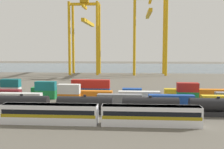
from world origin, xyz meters
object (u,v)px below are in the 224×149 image
object	(u,v)px
shipping_container_26	(174,93)
gantry_crane_west	(86,28)
freight_tank_row	(117,105)
shipping_container_11	(46,94)
passenger_train	(100,114)
shipping_container_13	(92,95)
shipping_container_1	(69,98)
shipping_container_15	(187,96)
shipping_container_20	(11,91)
shipping_container_25	(132,92)
gantry_crane_central	(150,24)
shipping_container_4	(171,100)

from	to	relation	value
shipping_container_26	gantry_crane_west	distance (m)	91.29
freight_tank_row	shipping_container_11	distance (m)	28.56
passenger_train	shipping_container_26	world-z (taller)	passenger_train
freight_tank_row	gantry_crane_west	world-z (taller)	gantry_crane_west
shipping_container_13	shipping_container_26	size ratio (longest dim) A/B	2.00
passenger_train	shipping_container_1	world-z (taller)	passenger_train
shipping_container_11	shipping_container_15	size ratio (longest dim) A/B	1.00
shipping_container_26	shipping_container_20	bearing A→B (deg)	180.00
shipping_container_20	shipping_container_25	bearing A→B (deg)	0.00
shipping_container_1	shipping_container_26	world-z (taller)	same
shipping_container_1	gantry_crane_central	size ratio (longest dim) A/B	0.13
shipping_container_1	shipping_container_25	size ratio (longest dim) A/B	1.00
passenger_train	shipping_container_25	bearing A→B (deg)	78.96
shipping_container_26	freight_tank_row	bearing A→B (deg)	-125.02
freight_tank_row	shipping_container_1	world-z (taller)	freight_tank_row
shipping_container_13	shipping_container_25	world-z (taller)	same
shipping_container_25	shipping_container_26	xyz separation A→B (m)	(13.05, 0.00, 0.00)
freight_tank_row	shipping_container_26	xyz separation A→B (m)	(16.37, 23.36, -0.76)
shipping_container_4	shipping_container_15	size ratio (longest dim) A/B	2.00
shipping_container_11	shipping_container_26	size ratio (longest dim) A/B	1.00
freight_tank_row	shipping_container_4	world-z (taller)	freight_tank_row
shipping_container_4	gantry_crane_west	world-z (taller)	gantry_crane_west
shipping_container_25	shipping_container_15	bearing A→B (deg)	-19.61
shipping_container_1	shipping_container_26	distance (m)	32.44
shipping_container_4	shipping_container_25	size ratio (longest dim) A/B	2.00
shipping_container_1	shipping_container_13	size ratio (longest dim) A/B	0.50
shipping_container_4	passenger_train	bearing A→B (deg)	-128.84
shipping_container_1	shipping_container_4	xyz separation A→B (m)	(27.87, 0.00, 0.00)
shipping_container_13	shipping_container_26	distance (m)	25.53
shipping_container_4	shipping_container_11	bearing A→B (deg)	171.10
shipping_container_1	shipping_container_4	size ratio (longest dim) A/B	0.50
shipping_container_20	shipping_container_25	world-z (taller)	same
passenger_train	shipping_container_13	distance (m)	27.19
shipping_container_1	gantry_crane_central	bearing A→B (deg)	72.87
gantry_crane_central	shipping_container_1	bearing A→B (deg)	-107.13
shipping_container_1	shipping_container_20	bearing A→B (deg)	152.46
passenger_train	freight_tank_row	distance (m)	9.41
freight_tank_row	shipping_container_20	size ratio (longest dim) A/B	9.55
shipping_container_11	gantry_crane_west	world-z (taller)	gantry_crane_west
passenger_train	gantry_crane_central	world-z (taller)	gantry_crane_central
shipping_container_13	shipping_container_26	xyz separation A→B (m)	(24.89, 5.69, 0.00)
gantry_crane_central	shipping_container_26	bearing A→B (deg)	-87.64
shipping_container_1	gantry_crane_central	world-z (taller)	gantry_crane_central
gantry_crane_west	shipping_container_1	bearing A→B (deg)	-83.25
freight_tank_row	gantry_crane_west	xyz separation A→B (m)	(-24.52, 100.79, 25.05)
shipping_container_26	shipping_container_1	bearing A→B (deg)	-159.48
shipping_container_13	shipping_container_20	distance (m)	27.88
shipping_container_4	shipping_container_26	world-z (taller)	same
shipping_container_20	gantry_crane_central	size ratio (longest dim) A/B	0.13
shipping_container_11	shipping_container_15	xyz separation A→B (m)	(41.71, 0.00, 0.00)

